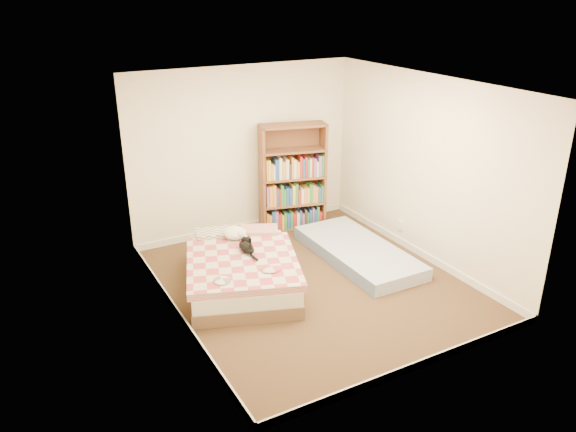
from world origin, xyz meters
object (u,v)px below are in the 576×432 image
black_cat (246,247)px  floor_mattress (358,252)px  bookshelf (292,192)px  bed (241,269)px  white_dog (235,233)px

black_cat → floor_mattress: bearing=19.5°
bookshelf → bed: bearing=-124.2°
black_cat → white_dog: (0.04, 0.40, 0.02)m
bookshelf → white_dog: 1.57m
floor_mattress → black_cat: black_cat is taller
black_cat → bed: bearing=-125.9°
bed → white_dog: white_dog is taller
bed → floor_mattress: bed is taller
floor_mattress → black_cat: (-1.64, 0.14, 0.40)m
bed → floor_mattress: (1.74, -0.08, -0.13)m
bookshelf → black_cat: bearing=-123.4°
bed → black_cat: (0.10, 0.06, 0.27)m
white_dog → black_cat: bearing=-71.9°
black_cat → white_dog: 0.41m
white_dog → bed: bearing=-83.5°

